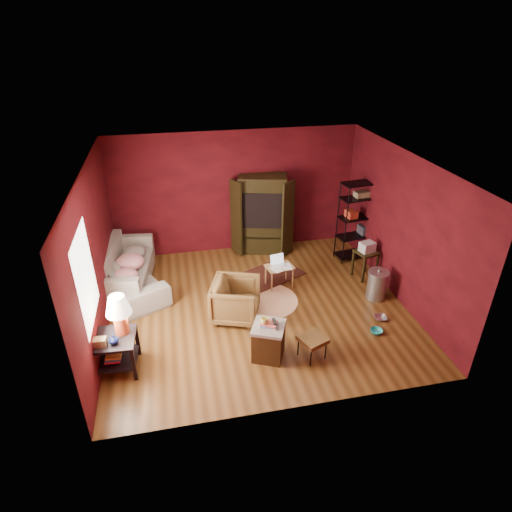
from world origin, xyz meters
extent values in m
cube|color=brown|center=(0.00, 0.00, -0.01)|extent=(5.50, 5.00, 0.02)
cube|color=white|center=(0.00, 0.00, 2.81)|extent=(5.50, 5.00, 0.02)
cube|color=#4F0B11|center=(0.00, 2.51, 1.40)|extent=(5.50, 0.02, 2.80)
cube|color=#4F0B11|center=(0.00, -2.51, 1.40)|extent=(5.50, 0.02, 2.80)
cube|color=#4F0B11|center=(-2.76, 0.00, 1.40)|extent=(0.02, 5.00, 2.80)
cube|color=#4F0B11|center=(2.76, 0.00, 1.40)|extent=(0.02, 5.00, 2.80)
cube|color=white|center=(-2.73, -1.00, 1.60)|extent=(0.02, 1.20, 1.40)
imported|color=gray|center=(-2.49, 1.21, 0.45)|extent=(1.57, 2.39, 0.91)
imported|color=black|center=(-0.47, -0.24, 0.42)|extent=(0.98, 1.01, 0.83)
imported|color=#A9ABAF|center=(2.11, -0.85, 0.12)|extent=(0.24, 0.09, 0.24)
imported|color=teal|center=(1.87, -1.20, 0.11)|extent=(0.23, 0.14, 0.22)
imported|color=#0B1239|center=(-2.46, -1.32, 0.69)|extent=(0.16, 0.16, 0.15)
imported|color=#D9D06A|center=(-0.19, -1.39, 0.74)|extent=(0.14, 0.13, 0.12)
cube|color=black|center=(-2.49, -1.18, 0.59)|extent=(0.68, 0.68, 0.04)
cube|color=black|center=(-2.49, -1.18, 0.19)|extent=(0.63, 0.63, 0.03)
cube|color=black|center=(-2.80, -1.45, 0.30)|extent=(0.06, 0.06, 0.60)
cube|color=black|center=(-2.22, -1.48, 0.30)|extent=(0.06, 0.06, 0.60)
cube|color=black|center=(-2.76, -0.87, 0.30)|extent=(0.06, 0.06, 0.60)
cube|color=black|center=(-2.19, -0.90, 0.30)|extent=(0.06, 0.06, 0.60)
cylinder|color=#CC4D25|center=(-2.36, -1.08, 0.79)|extent=(0.23, 0.23, 0.36)
cone|color=#F2E5C6|center=(-2.36, -1.08, 1.12)|extent=(0.41, 0.41, 0.30)
cube|color=olive|center=(-2.66, -1.33, 0.67)|extent=(0.20, 0.14, 0.13)
cube|color=#C73145|center=(-2.55, -1.17, 0.24)|extent=(0.25, 0.31, 0.03)
cube|color=#3190C7|center=(-2.53, -1.17, 0.28)|extent=(0.25, 0.31, 0.03)
cube|color=gold|center=(-2.52, -1.17, 0.32)|extent=(0.25, 0.31, 0.03)
cube|color=gray|center=(-2.42, 1.21, 0.27)|extent=(0.98, 1.89, 0.38)
cube|color=gray|center=(-2.75, 1.25, 0.52)|extent=(0.40, 1.82, 0.76)
cube|color=gray|center=(-2.53, 0.31, 0.48)|extent=(0.78, 0.27, 0.52)
cube|color=gray|center=(-2.30, 2.10, 0.48)|extent=(0.78, 0.27, 0.52)
ellipsoid|color=#B81A2E|center=(-2.43, 0.68, 0.57)|extent=(0.55, 0.55, 0.27)
ellipsoid|color=#B81A2E|center=(-2.37, 1.20, 0.59)|extent=(0.62, 0.62, 0.31)
ellipsoid|color=gray|center=(-2.31, 1.67, 0.55)|extent=(0.51, 0.51, 0.25)
cube|color=#3E240E|center=(-0.13, -1.38, 0.28)|extent=(0.62, 0.62, 0.56)
cube|color=gray|center=(-0.13, -1.38, 0.59)|extent=(0.66, 0.66, 0.05)
cube|color=beige|center=(-0.13, -1.38, 0.62)|extent=(0.33, 0.30, 0.02)
cube|color=#476CA6|center=(-0.13, -1.38, 0.65)|extent=(0.31, 0.27, 0.02)
cube|color=#BE5447|center=(-0.13, -1.38, 0.67)|extent=(0.31, 0.29, 0.02)
cube|color=black|center=(-0.04, -1.39, 0.69)|extent=(0.06, 0.17, 0.02)
cube|color=black|center=(0.56, -1.55, 0.36)|extent=(0.51, 0.51, 0.08)
cube|color=black|center=(0.56, -1.55, 0.31)|extent=(0.46, 0.46, 0.02)
cylinder|color=black|center=(0.47, -1.75, 0.16)|extent=(0.03, 0.03, 0.32)
cylinder|color=black|center=(0.76, -1.63, 0.16)|extent=(0.03, 0.03, 0.32)
cylinder|color=black|center=(0.36, -1.46, 0.16)|extent=(0.03, 0.03, 0.32)
cylinder|color=black|center=(0.65, -1.34, 0.16)|extent=(0.03, 0.03, 0.32)
cylinder|color=#F1E7C9|center=(0.17, 0.16, 0.01)|extent=(1.33, 1.33, 0.01)
cube|color=#501D15|center=(0.50, 1.08, 0.02)|extent=(1.54, 1.34, 0.01)
cube|color=tan|center=(0.58, 0.64, 0.45)|extent=(0.60, 0.47, 0.03)
cylinder|color=tan|center=(0.37, 0.45, 0.23)|extent=(0.04, 0.04, 0.45)
cylinder|color=tan|center=(0.83, 0.53, 0.23)|extent=(0.04, 0.04, 0.45)
cylinder|color=tan|center=(0.32, 0.75, 0.23)|extent=(0.04, 0.04, 0.45)
cylinder|color=tan|center=(0.78, 0.83, 0.23)|extent=(0.04, 0.04, 0.45)
cube|color=silver|center=(0.57, 0.67, 0.47)|extent=(0.32, 0.25, 0.01)
cube|color=silver|center=(0.55, 0.76, 0.57)|extent=(0.29, 0.11, 0.19)
cube|color=white|center=(0.49, 0.53, 0.47)|extent=(0.28, 0.32, 0.00)
cube|color=white|center=(0.72, 0.58, 0.47)|extent=(0.19, 0.27, 0.00)
cube|color=black|center=(0.58, 2.28, 0.92)|extent=(1.17, 0.82, 1.84)
cube|color=black|center=(0.56, 2.19, 1.11)|extent=(0.95, 0.63, 0.82)
cube|color=black|center=(-0.05, 2.16, 0.92)|extent=(0.20, 0.42, 1.74)
cube|color=black|center=(1.08, 1.88, 0.92)|extent=(0.36, 0.32, 1.74)
cube|color=#303335|center=(0.57, 2.24, 1.02)|extent=(0.70, 0.61, 0.50)
cube|color=black|center=(0.51, 2.00, 1.02)|extent=(0.47, 0.13, 0.39)
cube|color=black|center=(0.57, 2.24, 0.44)|extent=(0.96, 0.68, 0.05)
cylinder|color=black|center=(2.19, 1.23, 0.91)|extent=(0.03, 0.03, 1.82)
cylinder|color=black|center=(3.03, 1.36, 0.91)|extent=(0.03, 0.03, 1.82)
cylinder|color=black|center=(2.14, 1.59, 0.91)|extent=(0.03, 0.03, 1.82)
cylinder|color=black|center=(2.98, 1.72, 0.91)|extent=(0.03, 0.03, 1.82)
cube|color=black|center=(2.59, 1.47, 0.10)|extent=(0.94, 0.51, 0.03)
cube|color=black|center=(2.59, 1.47, 0.56)|extent=(0.94, 0.51, 0.03)
cube|color=black|center=(2.59, 1.47, 1.01)|extent=(0.94, 0.51, 0.03)
cube|color=black|center=(2.59, 1.47, 1.46)|extent=(0.94, 0.51, 0.03)
cube|color=black|center=(2.59, 1.47, 1.80)|extent=(0.94, 0.51, 0.03)
cube|color=maroon|center=(2.39, 1.45, 1.11)|extent=(0.24, 0.28, 0.16)
cube|color=#312F3B|center=(2.79, 1.50, 0.68)|extent=(0.29, 0.29, 0.20)
cube|color=#776647|center=(2.59, 1.47, 1.55)|extent=(0.33, 0.24, 0.12)
cube|color=black|center=(2.43, 0.61, 0.60)|extent=(0.51, 0.51, 0.04)
cube|color=black|center=(2.31, 0.40, 0.30)|extent=(0.05, 0.05, 0.60)
cube|color=black|center=(2.65, 0.49, 0.30)|extent=(0.05, 0.05, 0.60)
cube|color=black|center=(2.22, 0.73, 0.30)|extent=(0.05, 0.05, 0.60)
cube|color=black|center=(2.56, 0.83, 0.30)|extent=(0.05, 0.05, 0.60)
cube|color=silver|center=(2.43, 0.61, 0.72)|extent=(0.34, 0.29, 0.21)
cylinder|color=#A2A6A9|center=(2.33, -0.18, 0.28)|extent=(0.39, 0.39, 0.56)
cylinder|color=#A2A6A9|center=(2.33, -0.18, 0.58)|extent=(0.43, 0.43, 0.04)
sphere|color=#A2A6A9|center=(2.33, -0.18, 0.61)|extent=(0.06, 0.06, 0.06)
camera|label=1|loc=(-1.41, -6.57, 4.80)|focal=30.00mm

